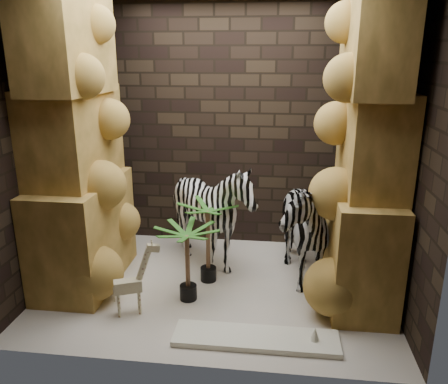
# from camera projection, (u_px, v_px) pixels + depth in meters

# --- Properties ---
(floor) EXTENTS (3.50, 3.50, 0.00)m
(floor) POSITION_uv_depth(u_px,v_px,m) (216.00, 287.00, 4.67)
(floor) COLOR beige
(floor) RESTS_ON ground
(wall_back) EXTENTS (3.50, 0.00, 3.50)m
(wall_back) POSITION_uv_depth(u_px,v_px,m) (229.00, 126.00, 5.41)
(wall_back) COLOR black
(wall_back) RESTS_ON ground
(wall_front) EXTENTS (3.50, 0.00, 3.50)m
(wall_front) POSITION_uv_depth(u_px,v_px,m) (189.00, 182.00, 3.04)
(wall_front) COLOR black
(wall_front) RESTS_ON ground
(wall_left) EXTENTS (0.00, 3.00, 3.00)m
(wall_left) POSITION_uv_depth(u_px,v_px,m) (41.00, 142.00, 4.43)
(wall_left) COLOR black
(wall_left) RESTS_ON ground
(wall_right) EXTENTS (0.00, 3.00, 3.00)m
(wall_right) POSITION_uv_depth(u_px,v_px,m) (406.00, 151.00, 4.02)
(wall_right) COLOR black
(wall_right) RESTS_ON ground
(rock_pillar_left) EXTENTS (0.68, 1.30, 3.00)m
(rock_pillar_left) POSITION_uv_depth(u_px,v_px,m) (74.00, 143.00, 4.39)
(rock_pillar_left) COLOR #DFAB51
(rock_pillar_left) RESTS_ON floor
(rock_pillar_right) EXTENTS (0.58, 1.25, 3.00)m
(rock_pillar_right) POSITION_uv_depth(u_px,v_px,m) (369.00, 150.00, 4.06)
(rock_pillar_right) COLOR #DFAB51
(rock_pillar_right) RESTS_ON floor
(zebra_right) EXTENTS (0.91, 1.31, 1.41)m
(zebra_right) POSITION_uv_depth(u_px,v_px,m) (294.00, 217.00, 4.66)
(zebra_right) COLOR white
(zebra_right) RESTS_ON floor
(zebra_left) EXTENTS (1.05, 1.30, 1.16)m
(zebra_left) POSITION_uv_depth(u_px,v_px,m) (212.00, 219.00, 4.94)
(zebra_left) COLOR white
(zebra_left) RESTS_ON floor
(giraffe_toy) EXTENTS (0.40, 0.26, 0.73)m
(giraffe_toy) POSITION_uv_depth(u_px,v_px,m) (127.00, 278.00, 4.09)
(giraffe_toy) COLOR beige
(giraffe_toy) RESTS_ON floor
(palm_front) EXTENTS (0.36, 0.36, 0.89)m
(palm_front) POSITION_uv_depth(u_px,v_px,m) (208.00, 242.00, 4.68)
(palm_front) COLOR #1F4917
(palm_front) RESTS_ON floor
(palm_back) EXTENTS (0.36, 0.36, 0.78)m
(palm_back) POSITION_uv_depth(u_px,v_px,m) (188.00, 263.00, 4.33)
(palm_back) COLOR #1F4917
(palm_back) RESTS_ON floor
(surfboard) EXTENTS (1.41, 0.35, 0.05)m
(surfboard) POSITION_uv_depth(u_px,v_px,m) (256.00, 338.00, 3.79)
(surfboard) COLOR white
(surfboard) RESTS_ON floor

